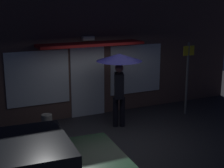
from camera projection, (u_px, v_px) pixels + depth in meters
name	position (u px, v px, depth m)	size (l,w,h in m)	color
ground_plane	(119.00, 140.00, 8.85)	(18.00, 18.00, 0.00)	#26262B
building_facade	(85.00, 48.00, 10.41)	(10.97, 1.00, 4.29)	brown
person_with_umbrella	(119.00, 67.00, 9.39)	(1.27, 1.27, 2.12)	black
street_sign_post	(187.00, 74.00, 10.58)	(0.40, 0.07, 2.30)	#595B60
sidewalk_bollard	(47.00, 122.00, 9.46)	(0.30, 0.30, 0.45)	#9E998E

